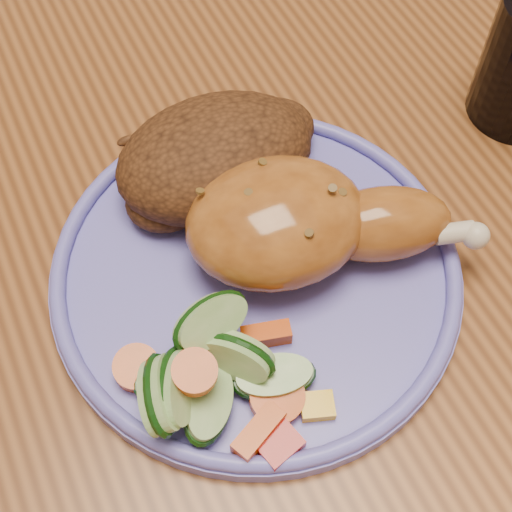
# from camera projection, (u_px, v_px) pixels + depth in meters

# --- Properties ---
(ground) EXTENTS (4.00, 4.00, 0.00)m
(ground) POSITION_uv_depth(u_px,v_px,m) (251.00, 430.00, 1.17)
(ground) COLOR brown
(ground) RESTS_ON ground
(dining_table) EXTENTS (0.90, 1.40, 0.75)m
(dining_table) POSITION_uv_depth(u_px,v_px,m) (246.00, 182.00, 0.60)
(dining_table) COLOR brown
(dining_table) RESTS_ON ground
(plate) EXTENTS (0.26, 0.26, 0.01)m
(plate) POSITION_uv_depth(u_px,v_px,m) (256.00, 273.00, 0.45)
(plate) COLOR #6763D0
(plate) RESTS_ON dining_table
(plate_rim) EXTENTS (0.25, 0.25, 0.01)m
(plate_rim) POSITION_uv_depth(u_px,v_px,m) (256.00, 264.00, 0.44)
(plate_rim) COLOR #6763D0
(plate_rim) RESTS_ON plate
(chicken_leg) EXTENTS (0.18, 0.12, 0.06)m
(chicken_leg) POSITION_uv_depth(u_px,v_px,m) (303.00, 223.00, 0.43)
(chicken_leg) COLOR #AB6123
(chicken_leg) RESTS_ON plate
(rice_pilaf) EXTENTS (0.14, 0.10, 0.06)m
(rice_pilaf) POSITION_uv_depth(u_px,v_px,m) (219.00, 157.00, 0.46)
(rice_pilaf) COLOR #4A2812
(rice_pilaf) RESTS_ON plate
(vegetable_pile) EXTENTS (0.11, 0.11, 0.05)m
(vegetable_pile) POSITION_uv_depth(u_px,v_px,m) (211.00, 377.00, 0.39)
(vegetable_pile) COLOR #A50A05
(vegetable_pile) RESTS_ON plate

